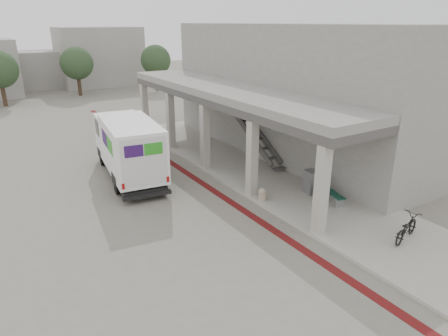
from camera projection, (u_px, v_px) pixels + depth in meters
ground at (216, 212)px, 15.86m from camera, size 120.00×120.00×0.00m
bike_lane_stripe at (212, 189)px, 17.95m from camera, size 0.35×40.00×0.01m
sidewalk at (292, 189)px, 17.84m from camera, size 4.40×28.00×0.12m
transit_building at (280, 94)px, 21.67m from camera, size 7.60×17.00×7.00m
distant_backdrop at (17, 66)px, 41.99m from camera, size 28.00×10.00×6.50m
tree_mid at (77, 63)px, 39.57m from camera, size 3.20×3.20×4.80m
tree_right at (156, 60)px, 42.78m from camera, size 3.20×3.20×4.80m
fedex_truck at (128, 146)px, 18.93m from camera, size 2.91×6.99×2.89m
bench at (329, 193)px, 16.52m from camera, size 0.78×1.82×0.42m
bollard_near at (319, 193)px, 16.53m from camera, size 0.41×0.41×0.61m
bollard_far at (262, 194)px, 16.56m from camera, size 0.35×0.35×0.53m
utility_cabinet at (311, 182)px, 17.14m from camera, size 0.56×0.68×1.01m
bicycle_black at (406, 228)px, 13.46m from camera, size 1.78×0.98×0.88m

